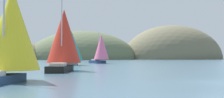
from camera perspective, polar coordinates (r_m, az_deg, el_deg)
The scene contains 7 objects.
ground_plane at distance 22.18m, azimuth 20.71°, elevation -6.62°, with size 360.00×360.00×0.00m, color #426075.
headland_center at distance 154.46m, azimuth -6.10°, elevation -2.20°, with size 62.24×44.00×32.34m, color #5B6647.
headland_right at distance 169.59m, azimuth 12.72°, elevation -2.11°, with size 62.43×44.00×41.57m, color #6B664C.
sailboat_pink_spinnaker at distance 72.83m, azimuth -2.32°, elevation 0.23°, with size 5.69×7.28×8.55m.
sailboat_scarlet_sail at distance 37.07m, azimuth -10.15°, elevation 2.19°, with size 5.56×8.64×9.41m.
sailboat_yellow_sail at distance 22.94m, azimuth -20.44°, elevation 3.63°, with size 5.61×7.64×7.92m.
sailboat_teal_sail at distance 59.11m, azimuth -8.66°, elevation 0.49°, with size 7.90×8.05×8.33m.
Camera 1 is at (-12.06, -18.51, 2.03)m, focal length 43.37 mm.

